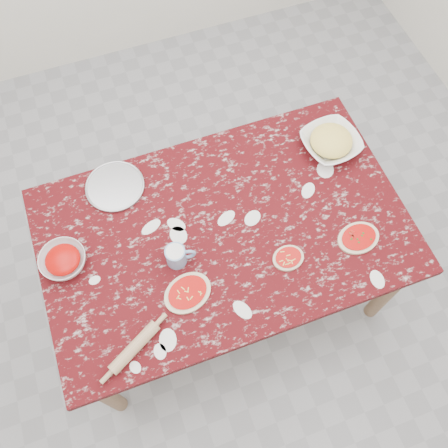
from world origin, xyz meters
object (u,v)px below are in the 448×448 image
at_px(flour_mug, 177,256).
at_px(cheese_bowl, 331,143).
at_px(pizza_tray, 115,187).
at_px(sauce_bowl, 64,261).
at_px(rolling_pin, 134,347).
at_px(worktable, 224,237).

bearing_deg(flour_mug, cheese_bowl, 19.85).
distance_m(pizza_tray, sauce_bowl, 0.41).
height_order(cheese_bowl, rolling_pin, cheese_bowl).
bearing_deg(worktable, rolling_pin, -143.73).
bearing_deg(worktable, flour_mug, -162.95).
xyz_separation_m(sauce_bowl, cheese_bowl, (1.31, 0.16, 0.00)).
bearing_deg(worktable, sauce_bowl, 173.52).
bearing_deg(sauce_bowl, cheese_bowl, 6.96).
height_order(sauce_bowl, flour_mug, flour_mug).
height_order(cheese_bowl, flour_mug, flour_mug).
xyz_separation_m(sauce_bowl, rolling_pin, (0.18, -0.45, -0.01)).
relative_size(flour_mug, rolling_pin, 0.54).
distance_m(worktable, rolling_pin, 0.63).
bearing_deg(cheese_bowl, flour_mug, -160.15).
xyz_separation_m(worktable, sauce_bowl, (-0.68, 0.08, 0.11)).
bearing_deg(sauce_bowl, worktable, -6.48).
bearing_deg(cheese_bowl, worktable, -159.12).
xyz_separation_m(worktable, cheese_bowl, (0.62, 0.24, 0.12)).
height_order(worktable, flour_mug, flour_mug).
relative_size(cheese_bowl, rolling_pin, 1.12).
height_order(pizza_tray, cheese_bowl, cheese_bowl).
bearing_deg(sauce_bowl, pizza_tray, 45.24).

